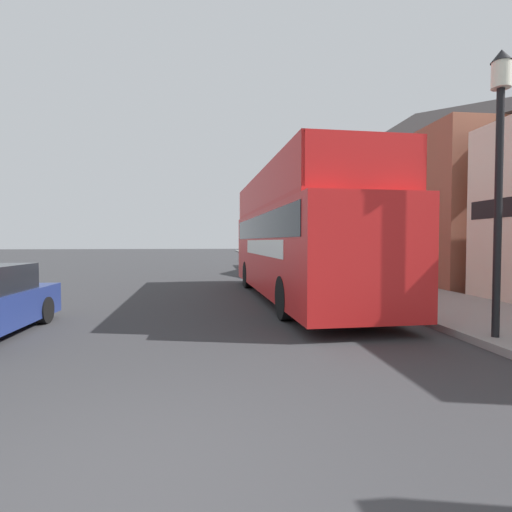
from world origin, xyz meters
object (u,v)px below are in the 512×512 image
(parked_car_ahead_of_bus, at_px, (277,264))
(lamp_post_second, at_px, (347,195))
(tour_bus, at_px, (297,243))
(lamp_post_nearest, at_px, (500,142))

(parked_car_ahead_of_bus, height_order, lamp_post_second, lamp_post_second)
(tour_bus, height_order, lamp_post_nearest, lamp_post_nearest)
(lamp_post_nearest, distance_m, lamp_post_second, 8.47)
(tour_bus, height_order, parked_car_ahead_of_bus, tour_bus)
(tour_bus, bearing_deg, parked_car_ahead_of_bus, 82.33)
(parked_car_ahead_of_bus, xyz_separation_m, lamp_post_nearest, (1.53, -14.60, 2.98))
(tour_bus, xyz_separation_m, lamp_post_nearest, (2.33, -5.94, 1.80))
(parked_car_ahead_of_bus, bearing_deg, tour_bus, -94.92)
(parked_car_ahead_of_bus, height_order, lamp_post_nearest, lamp_post_nearest)
(parked_car_ahead_of_bus, relative_size, lamp_post_second, 0.86)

